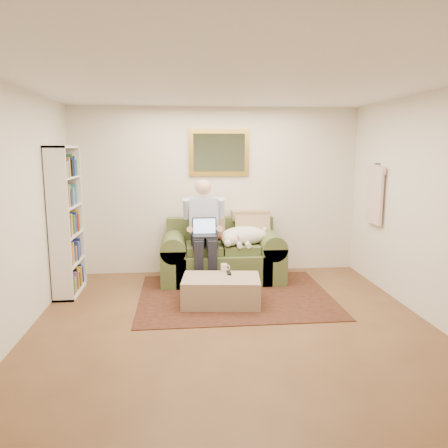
{
  "coord_description": "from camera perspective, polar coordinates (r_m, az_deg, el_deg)",
  "views": [
    {
      "loc": [
        -0.54,
        -4.36,
        1.97
      ],
      "look_at": [
        0.02,
        1.46,
        0.95
      ],
      "focal_mm": 35.0,
      "sensor_mm": 36.0,
      "label": 1
    }
  ],
  "objects": [
    {
      "name": "ottoman",
      "position": [
        5.62,
        -0.38,
        -8.71
      ],
      "size": [
        1.04,
        0.72,
        0.35
      ],
      "primitive_type": "cube",
      "rotation": [
        0.0,
        0.0,
        -0.11
      ],
      "color": "tan",
      "rests_on": "room_shell"
    },
    {
      "name": "coffee_mug",
      "position": [
        5.82,
        -0.01,
        -5.71
      ],
      "size": [
        0.08,
        0.08,
        0.1
      ],
      "primitive_type": "cylinder",
      "color": "white",
      "rests_on": "ottoman"
    },
    {
      "name": "wall_mirror",
      "position": [
        6.86,
        -0.65,
        9.31
      ],
      "size": [
        0.94,
        0.04,
        0.72
      ],
      "color": "gold",
      "rests_on": "room_shell"
    },
    {
      "name": "tv_remote",
      "position": [
        5.71,
        0.65,
        -6.43
      ],
      "size": [
        0.05,
        0.15,
        0.02
      ],
      "primitive_type": "cube",
      "rotation": [
        0.0,
        0.0,
        0.01
      ],
      "color": "black",
      "rests_on": "ottoman"
    },
    {
      "name": "seated_man",
      "position": [
        6.33,
        -2.59,
        -1.14
      ],
      "size": [
        0.59,
        0.85,
        1.52
      ],
      "primitive_type": null,
      "color": "#8C97D8",
      "rests_on": "sofa"
    },
    {
      "name": "laptop",
      "position": [
        6.25,
        -2.56,
        -0.93
      ],
      "size": [
        0.35,
        0.28,
        0.25
      ],
      "color": "black",
      "rests_on": "seated_man"
    },
    {
      "name": "bookshelf",
      "position": [
        6.24,
        -19.92,
        0.35
      ],
      "size": [
        0.28,
        0.8,
        2.0
      ],
      "primitive_type": null,
      "color": "white",
      "rests_on": "room_shell"
    },
    {
      "name": "hanging_shirt",
      "position": [
        6.59,
        19.06,
        3.95
      ],
      "size": [
        0.06,
        0.52,
        0.9
      ],
      "primitive_type": null,
      "color": "beige",
      "rests_on": "room_shell"
    },
    {
      "name": "sleeping_dog",
      "position": [
        6.47,
        2.65,
        -1.52
      ],
      "size": [
        0.74,
        0.47,
        0.28
      ],
      "primitive_type": null,
      "color": "white",
      "rests_on": "sofa"
    },
    {
      "name": "room_shell",
      "position": [
        4.79,
        1.02,
        1.87
      ],
      "size": [
        4.51,
        5.0,
        2.61
      ],
      "color": "brown",
      "rests_on": "ground"
    },
    {
      "name": "rug",
      "position": [
        5.97,
        1.45,
        -9.33
      ],
      "size": [
        2.56,
        2.06,
        0.01
      ],
      "primitive_type": "cube",
      "rotation": [
        0.0,
        0.0,
        0.01
      ],
      "color": "black",
      "rests_on": "room_shell"
    },
    {
      "name": "sofa",
      "position": [
        6.61,
        -0.28,
        -4.64
      ],
      "size": [
        1.81,
        0.92,
        1.08
      ],
      "color": "#4D5D31",
      "rests_on": "room_shell"
    }
  ]
}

